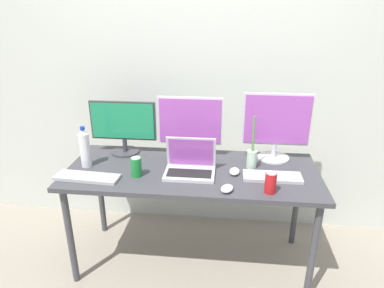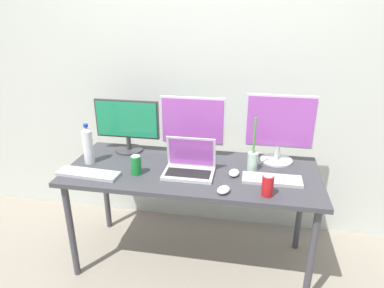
{
  "view_description": "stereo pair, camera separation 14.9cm",
  "coord_description": "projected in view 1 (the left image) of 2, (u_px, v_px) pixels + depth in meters",
  "views": [
    {
      "loc": [
        0.21,
        -2.0,
        1.74
      ],
      "look_at": [
        0.0,
        0.0,
        0.92
      ],
      "focal_mm": 32.0,
      "sensor_mm": 36.0,
      "label": 1
    },
    {
      "loc": [
        0.36,
        -1.98,
        1.74
      ],
      "look_at": [
        0.0,
        0.0,
        0.92
      ],
      "focal_mm": 32.0,
      "sensor_mm": 36.0,
      "label": 2
    }
  ],
  "objects": [
    {
      "name": "water_bottle",
      "position": [
        85.0,
        148.0,
        2.24
      ],
      "size": [
        0.07,
        0.07,
        0.28
      ],
      "color": "silver",
      "rests_on": "work_desk"
    },
    {
      "name": "bamboo_vase",
      "position": [
        252.0,
        157.0,
        2.24
      ],
      "size": [
        0.07,
        0.07,
        0.36
      ],
      "color": "#B2D1B7",
      "rests_on": "work_desk"
    },
    {
      "name": "work_desk",
      "position": [
        192.0,
        178.0,
        2.27
      ],
      "size": [
        1.64,
        0.68,
        0.74
      ],
      "color": "#424247",
      "rests_on": "ground"
    },
    {
      "name": "soda_can_near_keyboard",
      "position": [
        136.0,
        167.0,
        2.14
      ],
      "size": [
        0.07,
        0.07,
        0.13
      ],
      "color": "#197F33",
      "rests_on": "work_desk"
    },
    {
      "name": "mouse_by_laptop",
      "position": [
        235.0,
        171.0,
        2.18
      ],
      "size": [
        0.08,
        0.1,
        0.03
      ],
      "primitive_type": "ellipsoid",
      "rotation": [
        0.0,
        0.0,
        -0.11
      ],
      "color": "silver",
      "rests_on": "work_desk"
    },
    {
      "name": "mouse_by_keyboard",
      "position": [
        227.0,
        189.0,
        1.97
      ],
      "size": [
        0.1,
        0.11,
        0.03
      ],
      "primitive_type": "ellipsoid",
      "rotation": [
        0.0,
        0.0,
        -0.36
      ],
      "color": "silver",
      "rests_on": "work_desk"
    },
    {
      "name": "laptop_silver",
      "position": [
        190.0,
        165.0,
        2.18
      ],
      "size": [
        0.32,
        0.21,
        0.23
      ],
      "color": "silver",
      "rests_on": "work_desk"
    },
    {
      "name": "keyboard_aux",
      "position": [
        272.0,
        177.0,
        2.12
      ],
      "size": [
        0.36,
        0.14,
        0.02
      ],
      "primitive_type": "cube",
      "rotation": [
        0.0,
        0.0,
        -0.0
      ],
      "color": "#B2B2B7",
      "rests_on": "work_desk"
    },
    {
      "name": "soda_can_by_laptop",
      "position": [
        271.0,
        183.0,
        1.94
      ],
      "size": [
        0.07,
        0.07,
        0.13
      ],
      "color": "red",
      "rests_on": "work_desk"
    },
    {
      "name": "keyboard_main",
      "position": [
        87.0,
        177.0,
        2.12
      ],
      "size": [
        0.41,
        0.15,
        0.02
      ],
      "primitive_type": "cube",
      "rotation": [
        0.0,
        0.0,
        -0.07
      ],
      "color": "#B2B2B7",
      "rests_on": "work_desk"
    },
    {
      "name": "monitor_right",
      "position": [
        276.0,
        125.0,
        2.31
      ],
      "size": [
        0.46,
        0.22,
        0.47
      ],
      "color": "silver",
      "rests_on": "work_desk"
    },
    {
      "name": "ground_plane",
      "position": [
        192.0,
        259.0,
        2.52
      ],
      "size": [
        16.0,
        16.0,
        0.0
      ],
      "primitive_type": "plane",
      "color": "gray"
    },
    {
      "name": "monitor_center",
      "position": [
        190.0,
        124.0,
        2.37
      ],
      "size": [
        0.45,
        0.18,
        0.43
      ],
      "color": "silver",
      "rests_on": "work_desk"
    },
    {
      "name": "wall_back",
      "position": [
        200.0,
        68.0,
        2.57
      ],
      "size": [
        7.0,
        0.08,
        2.6
      ],
      "primitive_type": "cube",
      "color": "silver",
      "rests_on": "ground"
    },
    {
      "name": "monitor_left",
      "position": [
        123.0,
        125.0,
        2.42
      ],
      "size": [
        0.47,
        0.2,
        0.38
      ],
      "color": "#38383D",
      "rests_on": "work_desk"
    }
  ]
}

